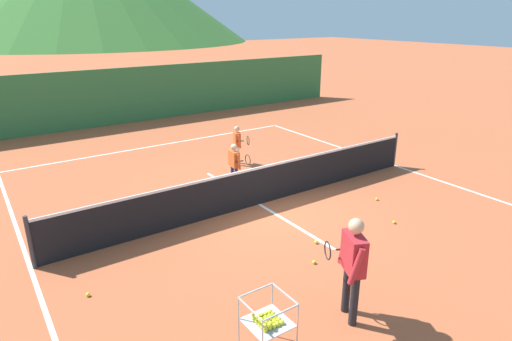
{
  "coord_description": "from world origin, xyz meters",
  "views": [
    {
      "loc": [
        -5.53,
        -7.95,
        4.39
      ],
      "look_at": [
        0.0,
        0.13,
        0.84
      ],
      "focal_mm": 30.29,
      "sensor_mm": 36.0,
      "label": 1
    }
  ],
  "objects_px": {
    "instructor": "(353,260)",
    "tennis_ball_6": "(377,199)",
    "tennis_ball_0": "(314,262)",
    "tennis_ball_5": "(275,318)",
    "tennis_ball_3": "(316,242)",
    "tennis_net": "(259,185)",
    "tennis_ball_2": "(394,222)",
    "tennis_ball_1": "(88,295)",
    "student_1": "(238,142)",
    "ball_cart": "(267,321)",
    "student_0": "(235,162)"
  },
  "relations": [
    {
      "from": "tennis_ball_1",
      "to": "tennis_ball_6",
      "type": "relative_size",
      "value": 1.0
    },
    {
      "from": "tennis_net",
      "to": "tennis_ball_0",
      "type": "height_order",
      "value": "tennis_net"
    },
    {
      "from": "tennis_net",
      "to": "tennis_ball_2",
      "type": "bearing_deg",
      "value": -53.47
    },
    {
      "from": "student_1",
      "to": "tennis_ball_5",
      "type": "height_order",
      "value": "student_1"
    },
    {
      "from": "tennis_ball_1",
      "to": "tennis_ball_3",
      "type": "xyz_separation_m",
      "value": [
        4.29,
        -0.81,
        0.0
      ]
    },
    {
      "from": "tennis_ball_1",
      "to": "tennis_ball_3",
      "type": "bearing_deg",
      "value": -10.75
    },
    {
      "from": "student_0",
      "to": "instructor",
      "type": "bearing_deg",
      "value": -103.82
    },
    {
      "from": "instructor",
      "to": "tennis_ball_5",
      "type": "height_order",
      "value": "instructor"
    },
    {
      "from": "ball_cart",
      "to": "tennis_ball_6",
      "type": "distance_m",
      "value": 6.02
    },
    {
      "from": "student_1",
      "to": "tennis_ball_3",
      "type": "bearing_deg",
      "value": -104.54
    },
    {
      "from": "student_1",
      "to": "tennis_ball_6",
      "type": "height_order",
      "value": "student_1"
    },
    {
      "from": "ball_cart",
      "to": "student_1",
      "type": "bearing_deg",
      "value": 60.69
    },
    {
      "from": "tennis_ball_1",
      "to": "tennis_ball_6",
      "type": "xyz_separation_m",
      "value": [
        7.01,
        -0.04,
        0.0
      ]
    },
    {
      "from": "student_0",
      "to": "tennis_ball_3",
      "type": "relative_size",
      "value": 18.05
    },
    {
      "from": "tennis_ball_0",
      "to": "tennis_ball_5",
      "type": "relative_size",
      "value": 1.0
    },
    {
      "from": "student_1",
      "to": "tennis_ball_3",
      "type": "height_order",
      "value": "student_1"
    },
    {
      "from": "tennis_ball_1",
      "to": "tennis_ball_5",
      "type": "relative_size",
      "value": 1.0
    },
    {
      "from": "tennis_ball_2",
      "to": "tennis_ball_5",
      "type": "distance_m",
      "value": 4.27
    },
    {
      "from": "ball_cart",
      "to": "tennis_ball_5",
      "type": "distance_m",
      "value": 0.93
    },
    {
      "from": "instructor",
      "to": "tennis_ball_6",
      "type": "xyz_separation_m",
      "value": [
        3.84,
        2.75,
        -0.97
      ]
    },
    {
      "from": "tennis_ball_6",
      "to": "tennis_ball_2",
      "type": "bearing_deg",
      "value": -122.13
    },
    {
      "from": "tennis_ball_6",
      "to": "tennis_ball_1",
      "type": "bearing_deg",
      "value": 179.65
    },
    {
      "from": "tennis_ball_2",
      "to": "tennis_ball_3",
      "type": "bearing_deg",
      "value": 171.33
    },
    {
      "from": "tennis_ball_1",
      "to": "tennis_ball_6",
      "type": "bearing_deg",
      "value": -0.35
    },
    {
      "from": "tennis_ball_0",
      "to": "tennis_ball_6",
      "type": "distance_m",
      "value": 3.51
    },
    {
      "from": "tennis_net",
      "to": "tennis_ball_3",
      "type": "height_order",
      "value": "tennis_net"
    },
    {
      "from": "tennis_net",
      "to": "tennis_ball_5",
      "type": "xyz_separation_m",
      "value": [
        -2.23,
        -3.66,
        -0.47
      ]
    },
    {
      "from": "student_1",
      "to": "tennis_ball_5",
      "type": "distance_m",
      "value": 7.39
    },
    {
      "from": "instructor",
      "to": "tennis_ball_1",
      "type": "xyz_separation_m",
      "value": [
        -3.17,
        2.79,
        -0.97
      ]
    },
    {
      "from": "tennis_ball_1",
      "to": "student_1",
      "type": "bearing_deg",
      "value": 37.37
    },
    {
      "from": "tennis_ball_0",
      "to": "tennis_ball_1",
      "type": "relative_size",
      "value": 1.0
    },
    {
      "from": "tennis_ball_6",
      "to": "tennis_ball_3",
      "type": "bearing_deg",
      "value": -164.16
    },
    {
      "from": "tennis_ball_2",
      "to": "tennis_ball_6",
      "type": "bearing_deg",
      "value": 57.87
    },
    {
      "from": "student_0",
      "to": "tennis_ball_2",
      "type": "relative_size",
      "value": 18.05
    },
    {
      "from": "tennis_ball_0",
      "to": "tennis_ball_5",
      "type": "height_order",
      "value": "same"
    },
    {
      "from": "tennis_ball_5",
      "to": "tennis_ball_6",
      "type": "height_order",
      "value": "same"
    },
    {
      "from": "tennis_ball_2",
      "to": "tennis_ball_5",
      "type": "xyz_separation_m",
      "value": [
        -4.13,
        -1.1,
        0.0
      ]
    },
    {
      "from": "ball_cart",
      "to": "tennis_ball_1",
      "type": "relative_size",
      "value": 13.22
    },
    {
      "from": "tennis_ball_1",
      "to": "tennis_ball_5",
      "type": "bearing_deg",
      "value": -45.3
    },
    {
      "from": "student_1",
      "to": "tennis_net",
      "type": "bearing_deg",
      "value": -112.42
    },
    {
      "from": "tennis_net",
      "to": "tennis_ball_3",
      "type": "distance_m",
      "value": 2.3
    },
    {
      "from": "instructor",
      "to": "tennis_ball_6",
      "type": "distance_m",
      "value": 4.82
    },
    {
      "from": "tennis_net",
      "to": "student_1",
      "type": "bearing_deg",
      "value": 67.58
    },
    {
      "from": "tennis_ball_3",
      "to": "tennis_ball_6",
      "type": "height_order",
      "value": "same"
    },
    {
      "from": "instructor",
      "to": "ball_cart",
      "type": "relative_size",
      "value": 1.87
    },
    {
      "from": "tennis_net",
      "to": "ball_cart",
      "type": "relative_size",
      "value": 11.25
    },
    {
      "from": "student_0",
      "to": "tennis_ball_0",
      "type": "bearing_deg",
      "value": -100.71
    },
    {
      "from": "tennis_ball_3",
      "to": "tennis_ball_6",
      "type": "bearing_deg",
      "value": 15.84
    },
    {
      "from": "tennis_ball_2",
      "to": "tennis_ball_5",
      "type": "bearing_deg",
      "value": -165.09
    },
    {
      "from": "tennis_net",
      "to": "student_0",
      "type": "relative_size",
      "value": 8.24
    }
  ]
}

